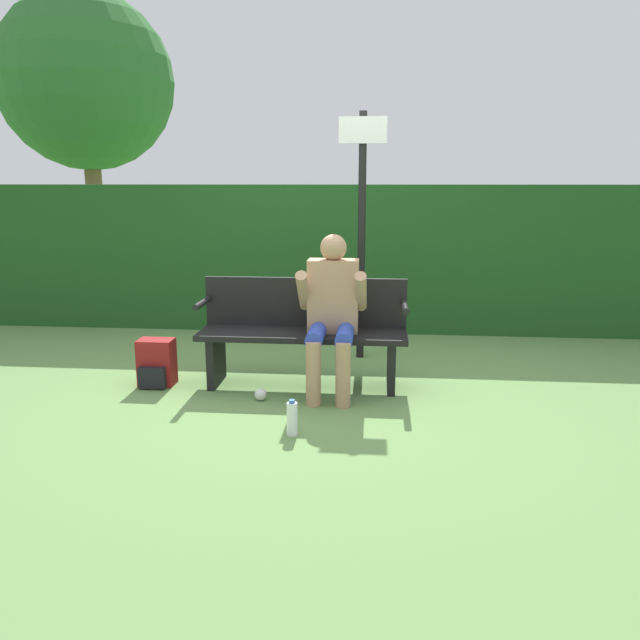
{
  "coord_description": "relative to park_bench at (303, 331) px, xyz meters",
  "views": [
    {
      "loc": [
        0.58,
        -4.78,
        1.61
      ],
      "look_at": [
        0.15,
        -0.1,
        0.57
      ],
      "focal_mm": 35.0,
      "sensor_mm": 36.0,
      "label": 1
    }
  ],
  "objects": [
    {
      "name": "ground_plane",
      "position": [
        0.0,
        -0.06,
        -0.45
      ],
      "size": [
        40.0,
        40.0,
        0.0
      ],
      "primitive_type": "plane",
      "color": "#668E4C"
    },
    {
      "name": "hedge_back",
      "position": [
        0.0,
        1.99,
        0.35
      ],
      "size": [
        12.0,
        0.41,
        1.59
      ],
      "color": "#1E4C1E",
      "rests_on": "ground"
    },
    {
      "name": "park_bench",
      "position": [
        0.0,
        0.0,
        0.0
      ],
      "size": [
        1.66,
        0.45,
        0.85
      ],
      "color": "black",
      "rests_on": "ground"
    },
    {
      "name": "person_seated",
      "position": [
        0.24,
        -0.13,
        0.23
      ],
      "size": [
        0.53,
        0.65,
        1.22
      ],
      "color": "tan",
      "rests_on": "ground"
    },
    {
      "name": "backpack",
      "position": [
        -1.18,
        -0.15,
        -0.27
      ],
      "size": [
        0.28,
        0.25,
        0.38
      ],
      "color": "maroon",
      "rests_on": "ground"
    },
    {
      "name": "water_bottle",
      "position": [
        0.05,
        -1.07,
        -0.33
      ],
      "size": [
        0.07,
        0.07,
        0.24
      ],
      "color": "white",
      "rests_on": "ground"
    },
    {
      "name": "signpost",
      "position": [
        0.44,
        0.84,
        0.83
      ],
      "size": [
        0.42,
        0.09,
        2.22
      ],
      "color": "black",
      "rests_on": "ground"
    },
    {
      "name": "parked_car",
      "position": [
        4.69,
        11.27,
        0.19
      ],
      "size": [
        4.24,
        2.44,
        1.36
      ],
      "rotation": [
        0.0,
        0.0,
        0.17
      ],
      "color": "maroon",
      "rests_on": "ground"
    },
    {
      "name": "tree",
      "position": [
        -4.47,
        6.06,
        2.84
      ],
      "size": [
        2.98,
        2.98,
        4.79
      ],
      "color": "brown",
      "rests_on": "ground"
    },
    {
      "name": "litter_crumple",
      "position": [
        -0.28,
        -0.43,
        -0.4
      ],
      "size": [
        0.09,
        0.09,
        0.09
      ],
      "color": "silver",
      "rests_on": "ground"
    }
  ]
}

